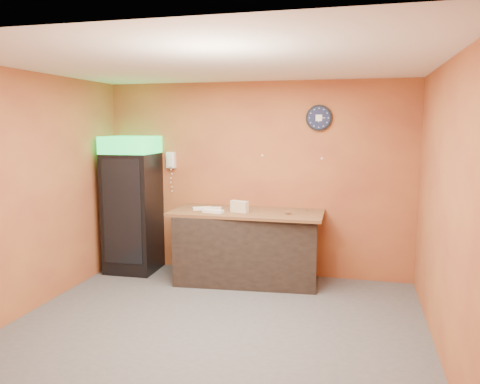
% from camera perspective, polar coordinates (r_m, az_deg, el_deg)
% --- Properties ---
extents(floor, '(4.50, 4.50, 0.00)m').
position_cam_1_polar(floor, '(5.32, -2.93, -16.07)').
color(floor, '#47474C').
rests_on(floor, ground).
extents(back_wall, '(4.50, 0.02, 2.80)m').
position_cam_1_polar(back_wall, '(6.83, 1.91, 1.58)').
color(back_wall, '#B46B32').
rests_on(back_wall, floor).
extents(left_wall, '(0.02, 4.00, 2.80)m').
position_cam_1_polar(left_wall, '(5.97, -24.15, -0.08)').
color(left_wall, '#B46B32').
rests_on(left_wall, floor).
extents(right_wall, '(0.02, 4.00, 2.80)m').
position_cam_1_polar(right_wall, '(4.77, 23.77, -1.97)').
color(right_wall, '#B46B32').
rests_on(right_wall, floor).
extents(ceiling, '(4.50, 4.00, 0.02)m').
position_cam_1_polar(ceiling, '(4.89, -3.18, 15.41)').
color(ceiling, white).
rests_on(ceiling, back_wall).
extents(beverage_cooler, '(0.73, 0.74, 2.02)m').
position_cam_1_polar(beverage_cooler, '(7.13, -13.10, -1.70)').
color(beverage_cooler, black).
rests_on(beverage_cooler, floor).
extents(prep_counter, '(1.99, 1.03, 0.96)m').
position_cam_1_polar(prep_counter, '(6.60, 0.86, -6.78)').
color(prep_counter, black).
rests_on(prep_counter, floor).
extents(wall_clock, '(0.36, 0.06, 0.36)m').
position_cam_1_polar(wall_clock, '(6.63, 9.61, 8.90)').
color(wall_clock, black).
rests_on(wall_clock, back_wall).
extents(wall_phone, '(0.13, 0.11, 0.24)m').
position_cam_1_polar(wall_phone, '(7.14, -8.41, 3.87)').
color(wall_phone, white).
rests_on(wall_phone, back_wall).
extents(butcher_paper, '(2.11, 0.95, 0.04)m').
position_cam_1_polar(butcher_paper, '(6.49, 0.87, -2.51)').
color(butcher_paper, brown).
rests_on(butcher_paper, prep_counter).
extents(sub_roll_stack, '(0.27, 0.16, 0.16)m').
position_cam_1_polar(sub_roll_stack, '(6.37, -0.06, -1.80)').
color(sub_roll_stack, beige).
rests_on(sub_roll_stack, butcher_paper).
extents(wrapped_sandwich_left, '(0.28, 0.21, 0.04)m').
position_cam_1_polar(wrapped_sandwich_left, '(6.60, -4.64, -2.00)').
color(wrapped_sandwich_left, white).
rests_on(wrapped_sandwich_left, butcher_paper).
extents(wrapped_sandwich_mid, '(0.30, 0.16, 0.04)m').
position_cam_1_polar(wrapped_sandwich_mid, '(6.37, -3.29, -2.35)').
color(wrapped_sandwich_mid, white).
rests_on(wrapped_sandwich_mid, butcher_paper).
extents(wrapped_sandwich_right, '(0.28, 0.15, 0.04)m').
position_cam_1_polar(wrapped_sandwich_right, '(6.57, -3.44, -2.03)').
color(wrapped_sandwich_right, white).
rests_on(wrapped_sandwich_right, butcher_paper).
extents(kitchen_tool, '(0.07, 0.07, 0.07)m').
position_cam_1_polar(kitchen_tool, '(6.68, 0.36, -1.71)').
color(kitchen_tool, silver).
rests_on(kitchen_tool, butcher_paper).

